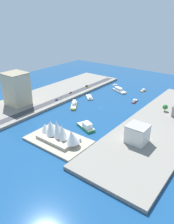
{
  "coord_description": "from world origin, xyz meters",
  "views": [
    {
      "loc": [
        -146.68,
        218.38,
        113.27
      ],
      "look_at": [
        -2.82,
        32.67,
        5.9
      ],
      "focal_mm": 35.34,
      "sensor_mm": 36.0,
      "label": 1
    }
  ],
  "objects_px": {
    "pickup_red": "(71,93)",
    "suv_black": "(87,86)",
    "sailboat_small_white": "(115,85)",
    "hatchback_blue": "(57,100)",
    "hotel_broad_white": "(137,134)",
    "traffic_light_waterfront": "(61,97)",
    "opera_landmark": "(58,132)",
    "taxi_yellow_cab": "(87,87)",
    "tugboat_red": "(135,101)",
    "water_taxi_orange": "(143,90)",
    "ferry_green_doubledeck": "(86,126)",
    "ferry_white_commuter": "(119,90)",
    "barge_flat_brown": "(89,97)",
    "office_block_beige": "(17,89)",
    "ferry_yellow_fast": "(74,105)"
  },
  "relations": [
    {
      "from": "hotel_broad_white",
      "to": "traffic_light_waterfront",
      "type": "relative_size",
      "value": 2.9
    },
    {
      "from": "ferry_green_doubledeck",
      "to": "water_taxi_orange",
      "type": "bearing_deg",
      "value": -88.43
    },
    {
      "from": "barge_flat_brown",
      "to": "hatchback_blue",
      "type": "distance_m",
      "value": 48.4
    },
    {
      "from": "sailboat_small_white",
      "to": "hatchback_blue",
      "type": "xyz_separation_m",
      "value": [
        23.01,
        114.74,
        3.22
      ]
    },
    {
      "from": "tugboat_red",
      "to": "opera_landmark",
      "type": "distance_m",
      "value": 137.01
    },
    {
      "from": "ferry_white_commuter",
      "to": "pickup_red",
      "type": "distance_m",
      "value": 75.85
    },
    {
      "from": "taxi_yellow_cab",
      "to": "traffic_light_waterfront",
      "type": "bearing_deg",
      "value": 93.92
    },
    {
      "from": "pickup_red",
      "to": "ferry_white_commuter",
      "type": "bearing_deg",
      "value": -130.17
    },
    {
      "from": "sailboat_small_white",
      "to": "water_taxi_orange",
      "type": "bearing_deg",
      "value": -178.28
    },
    {
      "from": "sailboat_small_white",
      "to": "tugboat_red",
      "type": "bearing_deg",
      "value": 141.57
    },
    {
      "from": "ferry_white_commuter",
      "to": "pickup_red",
      "type": "xyz_separation_m",
      "value": [
        48.92,
        57.94,
        1.74
      ]
    },
    {
      "from": "ferry_green_doubledeck",
      "to": "ferry_white_commuter",
      "type": "distance_m",
      "value": 129.38
    },
    {
      "from": "sailboat_small_white",
      "to": "hotel_broad_white",
      "type": "bearing_deg",
      "value": 127.45
    },
    {
      "from": "water_taxi_orange",
      "to": "sailboat_small_white",
      "type": "relative_size",
      "value": 0.99
    },
    {
      "from": "hatchback_blue",
      "to": "tugboat_red",
      "type": "bearing_deg",
      "value": -141.31
    },
    {
      "from": "ferry_white_commuter",
      "to": "traffic_light_waterfront",
      "type": "height_order",
      "value": "traffic_light_waterfront"
    },
    {
      "from": "ferry_white_commuter",
      "to": "suv_black",
      "type": "xyz_separation_m",
      "value": [
        49.93,
        17.85,
        1.75
      ]
    },
    {
      "from": "taxi_yellow_cab",
      "to": "water_taxi_orange",
      "type": "bearing_deg",
      "value": -146.6
    },
    {
      "from": "pickup_red",
      "to": "suv_black",
      "type": "height_order",
      "value": "suv_black"
    },
    {
      "from": "sailboat_small_white",
      "to": "opera_landmark",
      "type": "bearing_deg",
      "value": 104.95
    },
    {
      "from": "hotel_broad_white",
      "to": "suv_black",
      "type": "relative_size",
      "value": 3.97
    },
    {
      "from": "office_block_beige",
      "to": "ferry_yellow_fast",
      "type": "bearing_deg",
      "value": -142.97
    },
    {
      "from": "ferry_yellow_fast",
      "to": "tugboat_red",
      "type": "bearing_deg",
      "value": -131.51
    },
    {
      "from": "suv_black",
      "to": "ferry_white_commuter",
      "type": "bearing_deg",
      "value": -160.33
    },
    {
      "from": "ferry_yellow_fast",
      "to": "office_block_beige",
      "type": "bearing_deg",
      "value": 37.03
    },
    {
      "from": "hatchback_blue",
      "to": "suv_black",
      "type": "height_order",
      "value": "suv_black"
    },
    {
      "from": "tugboat_red",
      "to": "water_taxi_orange",
      "type": "bearing_deg",
      "value": -78.44
    },
    {
      "from": "tugboat_red",
      "to": "ferry_white_commuter",
      "type": "height_order",
      "value": "ferry_white_commuter"
    },
    {
      "from": "pickup_red",
      "to": "office_block_beige",
      "type": "bearing_deg",
      "value": 70.68
    },
    {
      "from": "water_taxi_orange",
      "to": "opera_landmark",
      "type": "distance_m",
      "value": 185.95
    },
    {
      "from": "pickup_red",
      "to": "traffic_light_waterfront",
      "type": "distance_m",
      "value": 30.36
    },
    {
      "from": "tugboat_red",
      "to": "hatchback_blue",
      "type": "xyz_separation_m",
      "value": [
        83.42,
        66.8,
        2.59
      ]
    },
    {
      "from": "office_block_beige",
      "to": "opera_landmark",
      "type": "xyz_separation_m",
      "value": [
        -102.24,
        29.82,
        -14.05
      ]
    },
    {
      "from": "ferry_green_doubledeck",
      "to": "hatchback_blue",
      "type": "relative_size",
      "value": 5.24
    },
    {
      "from": "sailboat_small_white",
      "to": "hatchback_blue",
      "type": "height_order",
      "value": "sailboat_small_white"
    },
    {
      "from": "water_taxi_orange",
      "to": "traffic_light_waterfront",
      "type": "height_order",
      "value": "traffic_light_waterfront"
    },
    {
      "from": "barge_flat_brown",
      "to": "ferry_green_doubledeck",
      "type": "bearing_deg",
      "value": 125.02
    },
    {
      "from": "pickup_red",
      "to": "suv_black",
      "type": "bearing_deg",
      "value": -88.55
    },
    {
      "from": "ferry_yellow_fast",
      "to": "hatchback_blue",
      "type": "relative_size",
      "value": 4.9
    },
    {
      "from": "hotel_broad_white",
      "to": "office_block_beige",
      "type": "height_order",
      "value": "office_block_beige"
    },
    {
      "from": "pickup_red",
      "to": "hatchback_blue",
      "type": "xyz_separation_m",
      "value": [
        -4.38,
        33.47,
        -0.02
      ]
    },
    {
      "from": "office_block_beige",
      "to": "traffic_light_waterfront",
      "type": "distance_m",
      "value": 58.38
    },
    {
      "from": "tugboat_red",
      "to": "opera_landmark",
      "type": "relative_size",
      "value": 0.31
    },
    {
      "from": "pickup_red",
      "to": "ferry_yellow_fast",
      "type": "bearing_deg",
      "value": 137.42
    },
    {
      "from": "taxi_yellow_cab",
      "to": "hatchback_blue",
      "type": "distance_m",
      "value": 67.89
    },
    {
      "from": "pickup_red",
      "to": "ferry_green_doubledeck",
      "type": "bearing_deg",
      "value": 140.6
    },
    {
      "from": "barge_flat_brown",
      "to": "taxi_yellow_cab",
      "type": "bearing_deg",
      "value": -46.84
    },
    {
      "from": "water_taxi_orange",
      "to": "office_block_beige",
      "type": "bearing_deg",
      "value": 56.47
    },
    {
      "from": "ferry_green_doubledeck",
      "to": "office_block_beige",
      "type": "bearing_deg",
      "value": 3.18
    },
    {
      "from": "ferry_white_commuter",
      "to": "taxi_yellow_cab",
      "type": "relative_size",
      "value": 5.61
    }
  ]
}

